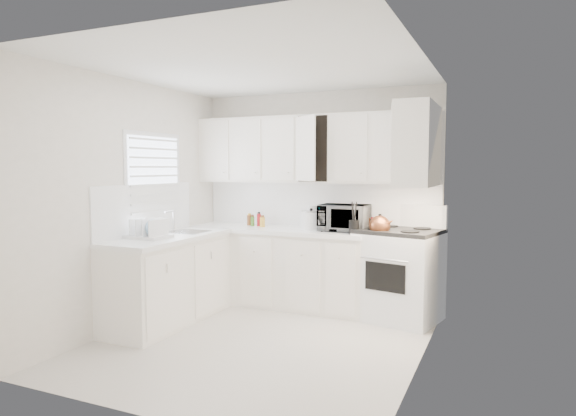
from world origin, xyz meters
The scene contains 32 objects.
floor centered at (0.00, 0.00, 0.00)m, with size 3.20×3.20×0.00m, color silver.
ceiling centered at (0.00, 0.00, 2.60)m, with size 3.20×3.20×0.00m, color white.
wall_back centered at (0.00, 1.60, 1.30)m, with size 3.00×3.00×0.00m, color white.
wall_front centered at (0.00, -1.60, 1.30)m, with size 3.00×3.00×0.00m, color white.
wall_left centered at (-1.50, 0.00, 1.30)m, with size 3.20×3.20×0.00m, color white.
wall_right centered at (1.50, 0.00, 1.30)m, with size 3.20×3.20×0.00m, color white.
window_blinds centered at (-1.48, 0.35, 1.55)m, with size 0.06×0.96×1.06m, color white, non-canonical shape.
lower_cabinets_back centered at (-0.39, 1.30, 0.45)m, with size 2.22×0.60×0.90m, color white, non-canonical shape.
lower_cabinets_left centered at (-1.20, 0.20, 0.45)m, with size 0.60×1.60×0.90m, color white, non-canonical shape.
countertop_back centered at (-0.39, 1.29, 0.93)m, with size 2.24×0.64×0.05m, color white.
countertop_left centered at (-1.19, 0.20, 0.93)m, with size 0.64×1.62×0.05m, color white.
backsplash_back centered at (0.00, 1.59, 1.23)m, with size 2.98×0.02×0.55m, color white.
backsplash_left centered at (-1.49, 0.20, 1.23)m, with size 0.02×1.60×0.55m, color white.
upper_cabinets_back centered at (0.00, 1.44, 1.50)m, with size 3.00×0.33×0.80m, color white, non-canonical shape.
upper_cabinets_right centered at (1.33, 0.82, 1.50)m, with size 0.33×0.90×0.80m, color white, non-canonical shape.
sink centered at (-1.19, 0.55, 1.07)m, with size 0.42×0.38×0.30m, color gray, non-canonical shape.
stove centered at (1.08, 1.28, 0.64)m, with size 0.84×0.69×1.29m, color white, non-canonical shape.
tea_kettle centered at (0.90, 1.12, 1.07)m, with size 0.28×0.24×0.26m, color brown, non-canonical shape.
frying_pan centered at (1.26, 1.44, 0.96)m, with size 0.25×0.43×0.04m, color black, non-canonical shape.
microwave centered at (0.43, 1.33, 1.14)m, with size 0.55×0.31×0.37m, color gray.
rice_cooker centered at (0.02, 1.33, 1.08)m, with size 0.25×0.25×0.25m, color white, non-canonical shape.
paper_towel centered at (-0.02, 1.47, 1.08)m, with size 0.12×0.12×0.27m, color white.
utensil_crock centered at (0.62, 1.10, 1.14)m, with size 0.12×0.12×0.37m, color black, non-canonical shape.
dish_rack centered at (-1.26, -0.04, 1.07)m, with size 0.42×0.32×0.23m, color white, non-canonical shape.
spice_left_0 centered at (-0.85, 1.42, 1.02)m, with size 0.06×0.06×0.13m, color brown.
spice_left_1 centered at (-0.78, 1.33, 1.02)m, with size 0.06×0.06×0.13m, color #457B29.
spice_left_2 centered at (-0.70, 1.42, 1.02)m, with size 0.06×0.06×0.13m, color #B4181D.
spice_left_3 centered at (-0.62, 1.33, 1.02)m, with size 0.06×0.06×0.13m, color yellow.
sauce_right_0 centered at (0.58, 1.46, 1.05)m, with size 0.06×0.06×0.19m, color #B4181D.
sauce_right_1 centered at (0.64, 1.40, 1.05)m, with size 0.06×0.06×0.19m, color yellow.
sauce_right_2 centered at (0.69, 1.46, 1.05)m, with size 0.06×0.06×0.19m, color #4F2A16.
sauce_right_3 centered at (0.74, 1.40, 1.05)m, with size 0.06×0.06×0.19m, color black.
Camera 1 is at (2.16, -4.20, 1.69)m, focal length 31.32 mm.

